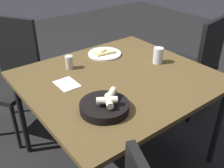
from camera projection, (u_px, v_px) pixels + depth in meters
The scene contains 9 objects.
ground at pixel (117, 156), 2.05m from camera, with size 8.00×8.00×0.00m, color black.
dining_table at pixel (118, 83), 1.71m from camera, with size 1.08×1.19×0.72m.
pizza_plate at pixel (105, 53), 1.99m from camera, with size 0.26×0.26×0.04m.
bread_basket at pixel (105, 106), 1.34m from camera, with size 0.26×0.26×0.10m.
beer_glass at pixel (158, 56), 1.84m from camera, with size 0.07×0.07×0.12m.
pepper_shaker at pixel (69, 63), 1.77m from camera, with size 0.06×0.06×0.09m.
napkin at pixel (67, 84), 1.60m from camera, with size 0.16×0.12×0.00m.
chair_near at pixel (12, 71), 2.14m from camera, with size 0.61×0.61×0.97m.
chair_spare at pixel (196, 61), 2.34m from camera, with size 0.50×0.50×0.94m.
Camera 1 is at (1.15, -0.94, 1.52)m, focal length 41.05 mm.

